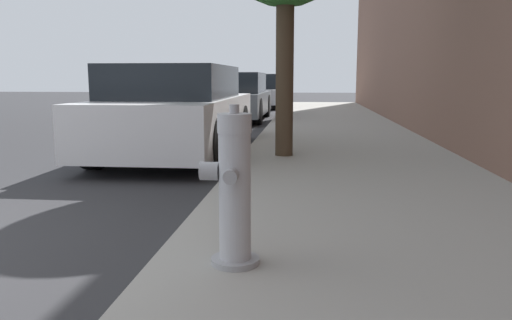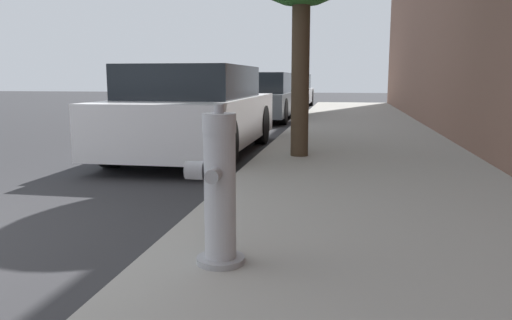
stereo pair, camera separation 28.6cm
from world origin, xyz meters
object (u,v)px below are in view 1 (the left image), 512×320
object	(u,v)px
fire_hydrant	(234,191)
parked_car_far	(260,91)
parked_car_mid	(234,97)
parked_car_near	(178,112)

from	to	relation	value
fire_hydrant	parked_car_far	xyz separation A→B (m)	(-1.60, 18.16, 0.09)
parked_car_mid	parked_car_far	xyz separation A→B (m)	(0.13, 6.51, 0.00)
fire_hydrant	parked_car_mid	world-z (taller)	parked_car_mid
parked_car_near	parked_car_mid	bearing A→B (deg)	90.83
parked_car_near	fire_hydrant	bearing A→B (deg)	-71.82
fire_hydrant	parked_car_far	world-z (taller)	parked_car_far
parked_car_far	parked_car_near	bearing A→B (deg)	-90.13
parked_car_near	parked_car_far	world-z (taller)	parked_car_near
parked_car_mid	parked_car_far	bearing A→B (deg)	88.89
parked_car_mid	fire_hydrant	bearing A→B (deg)	-81.55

